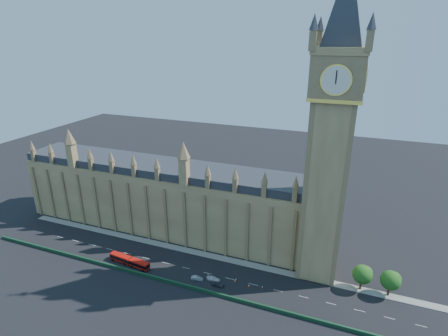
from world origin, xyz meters
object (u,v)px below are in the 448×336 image
(car_grey, at_px, (218,284))
(car_silver, at_px, (197,278))
(car_white, at_px, (214,279))
(red_bus, at_px, (129,261))

(car_grey, distance_m, car_silver, 7.49)
(car_white, bearing_deg, red_bus, 98.25)
(car_white, bearing_deg, car_silver, 110.22)
(red_bus, xyz_separation_m, car_silver, (25.40, 0.86, -0.79))
(red_bus, bearing_deg, car_silver, 7.79)
(red_bus, distance_m, car_grey, 32.90)
(red_bus, xyz_separation_m, car_white, (30.64, 2.40, -0.77))
(car_silver, height_order, car_white, car_white)
(car_grey, distance_m, car_white, 2.89)
(car_silver, bearing_deg, red_bus, 84.59)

